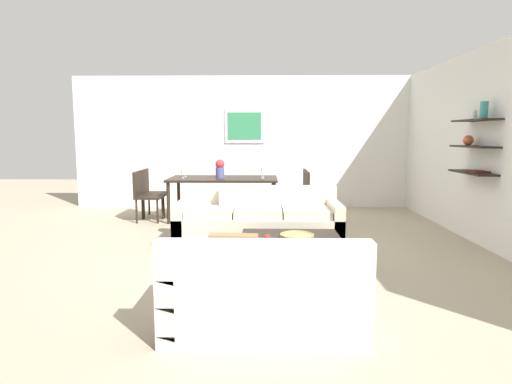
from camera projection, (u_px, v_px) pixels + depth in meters
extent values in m
plane|color=tan|center=(260.00, 251.00, 5.71)|extent=(18.00, 18.00, 0.00)
cube|color=silver|center=(277.00, 142.00, 9.03)|extent=(8.40, 0.06, 2.70)
cube|color=white|center=(244.00, 126.00, 8.95)|extent=(0.81, 0.02, 0.69)
cube|color=#338C59|center=(244.00, 126.00, 8.94)|extent=(0.69, 0.01, 0.55)
cube|color=silver|center=(478.00, 146.00, 6.07)|extent=(0.06, 8.20, 2.70)
cube|color=black|center=(476.00, 120.00, 5.79)|extent=(0.28, 0.90, 0.02)
cube|color=black|center=(474.00, 147.00, 5.84)|extent=(0.28, 0.90, 0.02)
cube|color=black|center=(472.00, 173.00, 5.89)|extent=(0.28, 0.90, 0.02)
cylinder|color=teal|center=(484.00, 110.00, 5.58)|extent=(0.10, 0.10, 0.22)
sphere|color=#D85933|center=(468.00, 140.00, 6.01)|extent=(0.14, 0.14, 0.14)
cylinder|color=silver|center=(474.00, 115.00, 5.83)|extent=(0.07, 0.07, 0.12)
cube|color=#4C1E19|center=(478.00, 172.00, 5.73)|extent=(0.20, 0.28, 0.03)
cube|color=beige|center=(258.00, 230.00, 5.98)|extent=(2.22, 0.90, 0.42)
cube|color=beige|center=(259.00, 198.00, 6.30)|extent=(2.22, 0.16, 0.36)
cube|color=beige|center=(183.00, 223.00, 5.99)|extent=(0.14, 0.90, 0.60)
cube|color=beige|center=(334.00, 224.00, 5.95)|extent=(0.14, 0.90, 0.60)
cube|color=beige|center=(211.00, 212.00, 5.92)|extent=(0.63, 0.70, 0.10)
cube|color=beige|center=(258.00, 212.00, 5.91)|extent=(0.63, 0.70, 0.10)
cube|color=beige|center=(306.00, 212.00, 5.90)|extent=(0.63, 0.70, 0.10)
cube|color=white|center=(232.00, 200.00, 6.13)|extent=(0.37, 0.14, 0.36)
cube|color=white|center=(264.00, 299.00, 3.46)|extent=(1.52, 0.90, 0.42)
cube|color=white|center=(264.00, 266.00, 3.05)|extent=(1.52, 0.16, 0.36)
cube|color=white|center=(351.00, 289.00, 3.44)|extent=(0.14, 0.90, 0.60)
cube|color=white|center=(177.00, 288.00, 3.47)|extent=(0.14, 0.90, 0.60)
cube|color=white|center=(303.00, 267.00, 3.46)|extent=(0.60, 0.70, 0.10)
cube|color=white|center=(225.00, 266.00, 3.48)|extent=(0.60, 0.70, 0.10)
cube|color=#99724C|center=(233.00, 258.00, 3.23)|extent=(0.37, 0.14, 0.36)
cube|color=black|center=(291.00, 256.00, 4.78)|extent=(1.10, 1.03, 0.38)
cylinder|color=#99844C|center=(297.00, 237.00, 4.72)|extent=(0.37, 0.37, 0.05)
torus|color=#99844C|center=(297.00, 235.00, 4.72)|extent=(0.37, 0.37, 0.02)
sphere|color=red|center=(267.00, 238.00, 4.63)|extent=(0.08, 0.08, 0.08)
cube|color=black|center=(223.00, 179.00, 7.75)|extent=(1.91, 1.01, 0.04)
cylinder|color=black|center=(168.00, 203.00, 7.38)|extent=(0.06, 0.06, 0.71)
cylinder|color=black|center=(274.00, 204.00, 7.34)|extent=(0.06, 0.06, 0.71)
cylinder|color=black|center=(179.00, 196.00, 8.26)|extent=(0.06, 0.06, 0.71)
cylinder|color=black|center=(273.00, 196.00, 8.22)|extent=(0.06, 0.06, 0.71)
cube|color=black|center=(294.00, 194.00, 7.99)|extent=(0.44, 0.44, 0.04)
cube|color=black|center=(305.00, 181.00, 7.96)|extent=(0.04, 0.44, 0.43)
cylinder|color=black|center=(284.00, 204.00, 8.20)|extent=(0.04, 0.04, 0.41)
cylinder|color=black|center=(284.00, 208.00, 7.85)|extent=(0.04, 0.04, 0.41)
cylinder|color=black|center=(303.00, 205.00, 8.20)|extent=(0.04, 0.04, 0.41)
cylinder|color=black|center=(305.00, 208.00, 7.84)|extent=(0.04, 0.04, 0.41)
cube|color=black|center=(149.00, 197.00, 7.59)|extent=(0.44, 0.44, 0.04)
cube|color=black|center=(138.00, 184.00, 7.57)|extent=(0.04, 0.44, 0.43)
cylinder|color=black|center=(158.00, 212.00, 7.44)|extent=(0.04, 0.04, 0.41)
cylinder|color=black|center=(162.00, 208.00, 7.80)|extent=(0.04, 0.04, 0.41)
cylinder|color=black|center=(137.00, 212.00, 7.45)|extent=(0.04, 0.04, 0.41)
cylinder|color=black|center=(142.00, 208.00, 7.80)|extent=(0.04, 0.04, 0.41)
cube|color=black|center=(156.00, 194.00, 8.04)|extent=(0.44, 0.44, 0.04)
cube|color=black|center=(145.00, 181.00, 8.02)|extent=(0.04, 0.44, 0.43)
cylinder|color=black|center=(164.00, 207.00, 7.89)|extent=(0.04, 0.04, 0.41)
cylinder|color=black|center=(168.00, 204.00, 8.25)|extent=(0.04, 0.04, 0.41)
cylinder|color=black|center=(144.00, 207.00, 7.90)|extent=(0.04, 0.04, 0.41)
cylinder|color=black|center=(149.00, 204.00, 8.25)|extent=(0.04, 0.04, 0.41)
cube|color=black|center=(296.00, 197.00, 7.54)|extent=(0.44, 0.44, 0.04)
cube|color=black|center=(307.00, 184.00, 7.51)|extent=(0.04, 0.44, 0.43)
cylinder|color=black|center=(285.00, 209.00, 7.75)|extent=(0.04, 0.04, 0.41)
cylinder|color=black|center=(286.00, 212.00, 7.40)|extent=(0.04, 0.04, 0.41)
cylinder|color=black|center=(305.00, 209.00, 7.75)|extent=(0.04, 0.04, 0.41)
cylinder|color=black|center=(307.00, 212.00, 7.39)|extent=(0.04, 0.04, 0.41)
cylinder|color=silver|center=(263.00, 178.00, 7.61)|extent=(0.06, 0.06, 0.01)
cylinder|color=silver|center=(263.00, 176.00, 7.61)|extent=(0.01, 0.01, 0.09)
cylinder|color=silver|center=(263.00, 171.00, 7.59)|extent=(0.06, 0.06, 0.08)
cylinder|color=silver|center=(183.00, 178.00, 7.64)|extent=(0.06, 0.06, 0.01)
cylinder|color=silver|center=(183.00, 176.00, 7.64)|extent=(0.01, 0.01, 0.07)
cylinder|color=silver|center=(183.00, 172.00, 7.63)|extent=(0.06, 0.06, 0.08)
cylinder|color=silver|center=(185.00, 177.00, 7.89)|extent=(0.06, 0.06, 0.01)
cylinder|color=silver|center=(185.00, 175.00, 7.88)|extent=(0.01, 0.01, 0.07)
cylinder|color=silver|center=(185.00, 170.00, 7.87)|extent=(0.07, 0.07, 0.07)
cylinder|color=silver|center=(263.00, 177.00, 7.86)|extent=(0.06, 0.06, 0.01)
cylinder|color=silver|center=(263.00, 175.00, 7.85)|extent=(0.01, 0.01, 0.07)
cylinder|color=silver|center=(263.00, 170.00, 7.84)|extent=(0.07, 0.07, 0.08)
cylinder|color=#4C518C|center=(220.00, 173.00, 7.69)|extent=(0.16, 0.16, 0.19)
sphere|color=red|center=(220.00, 164.00, 7.67)|extent=(0.16, 0.16, 0.16)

